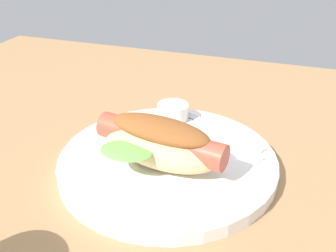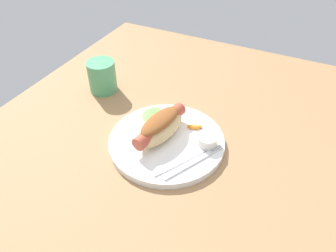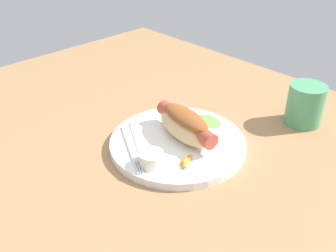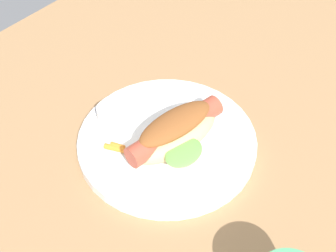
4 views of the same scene
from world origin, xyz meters
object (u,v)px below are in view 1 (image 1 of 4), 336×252
(fork, at_px, (217,129))
(carrot_garnish, at_px, (134,129))
(sauce_ramekin, at_px, (173,113))
(knife, at_px, (215,137))
(plate, at_px, (168,161))
(hot_dog, at_px, (159,142))

(fork, height_order, carrot_garnish, carrot_garnish)
(sauce_ramekin, bearing_deg, knife, 157.30)
(fork, bearing_deg, plate, 90.63)
(carrot_garnish, bearing_deg, fork, -159.17)
(plate, bearing_deg, hot_dog, 78.52)
(fork, distance_m, carrot_garnish, 0.11)
(hot_dog, bearing_deg, knife, -111.46)
(plate, height_order, fork, fork)
(plate, height_order, carrot_garnish, carrot_garnish)
(plate, bearing_deg, carrot_garnish, -33.73)
(knife, bearing_deg, carrot_garnish, 40.09)
(sauce_ramekin, relative_size, knife, 0.29)
(knife, distance_m, carrot_garnish, 0.11)
(sauce_ramekin, bearing_deg, fork, 173.99)
(carrot_garnish, bearing_deg, sauce_ramekin, -130.41)
(plate, xyz_separation_m, hot_dog, (0.00, 0.02, 0.04))
(knife, relative_size, carrot_garnish, 4.25)
(fork, xyz_separation_m, knife, (-0.00, 0.02, -0.00))
(hot_dog, distance_m, sauce_ramekin, 0.11)
(sauce_ramekin, relative_size, carrot_garnish, 1.25)
(hot_dog, relative_size, sauce_ramekin, 3.68)
(hot_dog, xyz_separation_m, fork, (-0.05, -0.10, -0.03))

